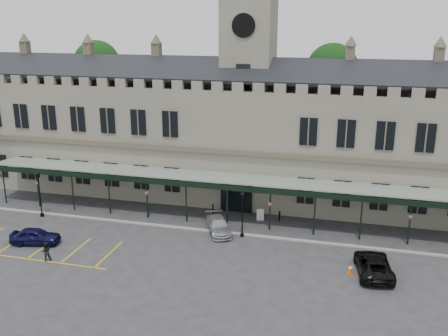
% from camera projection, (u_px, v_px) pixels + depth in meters
% --- Properties ---
extents(ground, '(140.00, 140.00, 0.00)m').
position_uv_depth(ground, '(205.00, 260.00, 40.07)').
color(ground, '#2E2E31').
extents(station_building, '(60.00, 10.36, 17.30)m').
position_uv_depth(station_building, '(247.00, 138.00, 52.95)').
color(station_building, '#6E6A5B').
rests_on(station_building, ground).
extents(clock_tower, '(5.60, 5.60, 24.80)m').
position_uv_depth(clock_tower, '(248.00, 75.00, 51.12)').
color(clock_tower, '#6E6A5B').
rests_on(clock_tower, ground).
extents(canopy, '(50.00, 4.10, 4.30)m').
position_uv_depth(canopy, '(228.00, 201.00, 46.29)').
color(canopy, '#8C9E93').
rests_on(canopy, ground).
extents(kerb, '(60.00, 0.40, 0.12)m').
position_uv_depth(kerb, '(223.00, 232.00, 45.15)').
color(kerb, gray).
rests_on(kerb, ground).
extents(parking_markings, '(16.00, 6.00, 0.01)m').
position_uv_depth(parking_markings, '(41.00, 249.00, 42.04)').
color(parking_markings, gold).
rests_on(parking_markings, ground).
extents(tree_behind_left, '(6.00, 6.00, 16.00)m').
position_uv_depth(tree_behind_left, '(97.00, 65.00, 64.84)').
color(tree_behind_left, '#332314').
rests_on(tree_behind_left, ground).
extents(tree_behind_mid, '(6.00, 6.00, 16.00)m').
position_uv_depth(tree_behind_mid, '(332.00, 71.00, 57.63)').
color(tree_behind_mid, '#332314').
rests_on(tree_behind_mid, ground).
extents(lamp_post_left, '(0.45, 0.45, 4.72)m').
position_uv_depth(lamp_post_left, '(39.00, 189.00, 48.12)').
color(lamp_post_left, black).
rests_on(lamp_post_left, ground).
extents(lamp_post_mid, '(0.41, 0.41, 4.29)m').
position_uv_depth(lamp_post_mid, '(242.00, 210.00, 43.68)').
color(lamp_post_mid, black).
rests_on(lamp_post_mid, ground).
extents(traffic_cone, '(0.47, 0.47, 0.75)m').
position_uv_depth(traffic_cone, '(350.00, 269.00, 37.88)').
color(traffic_cone, '#E44E07').
rests_on(traffic_cone, ground).
extents(sign_board, '(0.67, 0.22, 1.16)m').
position_uv_depth(sign_board, '(260.00, 215.00, 47.80)').
color(sign_board, black).
rests_on(sign_board, ground).
extents(bollard_left, '(0.16, 0.16, 0.89)m').
position_uv_depth(bollard_left, '(213.00, 209.00, 49.70)').
color(bollard_left, black).
rests_on(bollard_left, ground).
extents(bollard_right, '(0.17, 0.17, 0.97)m').
position_uv_depth(bollard_right, '(279.00, 216.00, 47.78)').
color(bollard_right, black).
rests_on(bollard_right, ground).
extents(car_left_a, '(4.45, 2.52, 1.43)m').
position_uv_depth(car_left_a, '(35.00, 236.00, 42.78)').
color(car_left_a, black).
rests_on(car_left_a, ground).
extents(car_taxi, '(3.75, 4.95, 1.34)m').
position_uv_depth(car_taxi, '(218.00, 225.00, 45.13)').
color(car_taxi, '#999CA1').
rests_on(car_taxi, ground).
extents(car_van, '(3.15, 5.61, 1.48)m').
position_uv_depth(car_van, '(374.00, 265.00, 37.77)').
color(car_van, black).
rests_on(car_van, ground).
extents(person_b, '(0.98, 0.94, 1.60)m').
position_uv_depth(person_b, '(46.00, 251.00, 39.78)').
color(person_b, black).
rests_on(person_b, ground).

